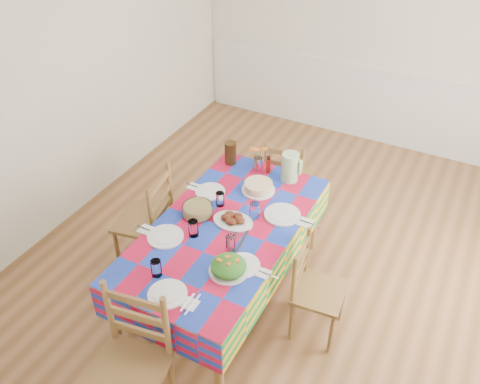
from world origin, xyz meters
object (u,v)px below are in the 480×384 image
green_pitcher (290,167)px  chair_right (314,290)px  meat_platter (233,219)px  tea_pitcher (231,153)px  dining_table (225,235)px  chair_far (286,179)px  chair_near (131,365)px  chair_left (148,221)px

green_pitcher → chair_right: 1.08m
meat_platter → tea_pitcher: bearing=119.9°
green_pitcher → meat_platter: bearing=-102.4°
dining_table → chair_far: size_ratio=2.12×
chair_near → chair_right: bearing=48.4°
chair_far → chair_right: bearing=114.3°
dining_table → green_pitcher: 0.85m
tea_pitcher → chair_far: 0.69m
dining_table → chair_left: bearing=179.3°
meat_platter → chair_left: 0.83m
chair_far → chair_right: chair_far is taller
tea_pitcher → chair_near: chair_near is taller
meat_platter → chair_left: bearing=-174.9°
chair_far → chair_right: size_ratio=1.04×
green_pitcher → chair_right: (0.57, -0.81, -0.44)m
green_pitcher → tea_pitcher: (-0.57, -0.01, -0.02)m
dining_table → chair_near: 1.20m
meat_platter → green_pitcher: (0.16, 0.72, 0.10)m
chair_near → green_pitcher: bearing=75.7°
chair_left → dining_table: bearing=78.1°
chair_near → chair_right: size_ratio=1.21×
dining_table → meat_platter: meat_platter is taller
meat_platter → tea_pitcher: size_ratio=1.55×
chair_far → dining_table: bearing=81.9°
meat_platter → chair_far: chair_far is taller
chair_near → chair_far: bearing=81.0°
chair_left → chair_right: size_ratio=1.16×
chair_left → chair_right: 1.52m
chair_near → dining_table: bearing=81.0°
dining_table → chair_far: chair_far is taller
meat_platter → chair_right: bearing=-6.4°
green_pitcher → chair_left: 1.29m
meat_platter → chair_near: size_ratio=0.31×
dining_table → meat_platter: (0.03, 0.08, 0.11)m
tea_pitcher → chair_near: (0.37, -1.99, -0.33)m
dining_table → chair_left: 0.77m
dining_table → meat_platter: size_ratio=5.89×
green_pitcher → chair_near: bearing=-95.6°
tea_pitcher → chair_far: bearing=45.9°
tea_pitcher → chair_left: chair_left is taller
dining_table → meat_platter: 0.14m
tea_pitcher → chair_right: (1.14, -0.80, -0.42)m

